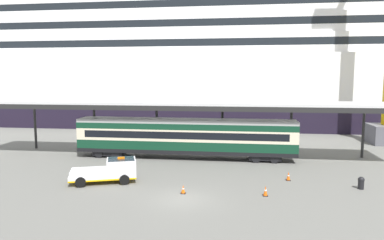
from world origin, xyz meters
name	(u,v)px	position (x,y,z in m)	size (l,w,h in m)	color
ground_plane	(182,200)	(0.00, 0.00, 0.00)	(400.00, 400.00, 0.00)	slate
cruise_ship	(230,62)	(1.75, 47.00, 11.34)	(162.64, 31.66, 34.13)	black
platform_canopy	(186,104)	(-1.74, 13.13, 5.63)	(44.29, 5.30, 5.90)	silver
train_carriage	(185,136)	(-1.74, 12.71, 2.31)	(22.63, 2.81, 4.11)	black
service_truck	(110,170)	(-6.49, 3.36, 0.99)	(5.58, 3.65, 2.02)	white
traffic_cone_near	(288,176)	(7.91, 5.75, 0.36)	(0.36, 0.36, 0.73)	black
traffic_cone_mid	(265,191)	(5.78, 1.55, 0.36)	(0.36, 0.36, 0.73)	black
traffic_cone_far	(183,189)	(-0.14, 1.31, 0.31)	(0.36, 0.36, 0.63)	black
quay_bollard	(361,182)	(13.08, 4.15, 0.52)	(0.48, 0.48, 0.96)	black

